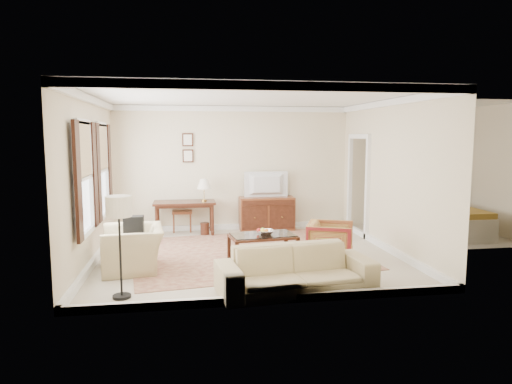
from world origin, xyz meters
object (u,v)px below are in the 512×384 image
object	(u,v)px
writing_desk	(185,206)
striped_armchair	(330,240)
sideboard	(267,214)
sofa	(296,262)
coffee_table	(263,240)
tv	(267,176)
club_armchair	(133,241)

from	to	relation	value
writing_desk	striped_armchair	world-z (taller)	striped_armchair
writing_desk	sideboard	size ratio (longest dim) A/B	1.07
sideboard	striped_armchair	xyz separation A→B (m)	(0.62, -2.86, -0.00)
writing_desk	sofa	size ratio (longest dim) A/B	0.62
writing_desk	coffee_table	world-z (taller)	writing_desk
sofa	writing_desk	bearing A→B (deg)	103.80
tv	coffee_table	distance (m)	2.82
striped_armchair	sofa	bearing A→B (deg)	168.11
club_armchair	sofa	world-z (taller)	club_armchair
sideboard	striped_armchair	distance (m)	2.92
coffee_table	club_armchair	xyz separation A→B (m)	(-2.21, -0.19, 0.11)
tv	sofa	size ratio (longest dim) A/B	0.44
sideboard	coffee_table	size ratio (longest dim) A/B	1.05
sideboard	sofa	distance (m)	4.31
sideboard	sofa	world-z (taller)	sofa
sofa	sideboard	bearing A→B (deg)	78.48
sideboard	club_armchair	world-z (taller)	club_armchair
striped_armchair	club_armchair	size ratio (longest dim) A/B	0.71
writing_desk	sofa	distance (m)	4.41
writing_desk	club_armchair	distance (m)	2.79
club_armchair	sofa	bearing A→B (deg)	52.11
writing_desk	coffee_table	xyz separation A→B (m)	(1.36, -2.47, -0.26)
tv	sofa	xyz separation A→B (m)	(-0.36, -4.27, -0.84)
tv	striped_armchair	xyz separation A→B (m)	(0.62, -2.84, -0.88)
writing_desk	sofa	world-z (taller)	sofa
sideboard	club_armchair	distance (m)	3.94
writing_desk	sideboard	bearing A→B (deg)	5.02
tv	sofa	distance (m)	4.37
sideboard	tv	bearing A→B (deg)	-90.00
tv	sideboard	bearing A→B (deg)	-90.00
coffee_table	striped_armchair	distance (m)	1.19
striped_armchair	sofa	world-z (taller)	sofa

